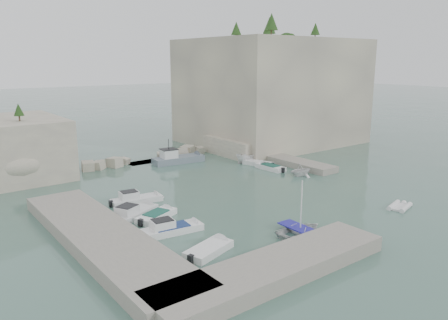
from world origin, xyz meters
TOP-DOWN VIEW (x-y plane):
  - ground at (0.00, 0.00)m, footprint 400.00×400.00m
  - cliff_east at (23.00, 23.00)m, footprint 26.00×22.00m
  - cliff_terrace at (13.00, 18.00)m, footprint 8.00×10.00m
  - quay_west at (-17.00, -1.00)m, footprint 5.00×24.00m
  - quay_south at (-10.00, -12.50)m, footprint 18.00×4.00m
  - ledge_east at (13.50, 10.00)m, footprint 3.00×16.00m
  - breakwater at (-1.00, 22.00)m, footprint 28.00×3.00m
  - motorboat_a at (-10.36, 6.65)m, footprint 5.62×2.25m
  - motorboat_b at (-12.41, 3.22)m, footprint 5.93×4.10m
  - motorboat_c at (-11.00, 1.50)m, footprint 4.72×3.19m
  - motorboat_d at (-11.59, -2.12)m, footprint 5.82×2.35m
  - motorboat_e at (-11.40, -7.08)m, footprint 4.70×3.02m
  - rowboat at (-3.41, -8.66)m, footprint 4.36×3.15m
  - inflatable_dinghy at (8.76, -10.07)m, footprint 3.21×2.11m
  - tender_east_a at (10.16, 3.90)m, footprint 3.50×3.13m
  - tender_east_b at (9.36, 8.43)m, footprint 1.75×4.68m
  - tender_east_c at (9.66, 11.05)m, footprint 2.79×4.86m
  - tender_east_d at (9.86, 13.25)m, footprint 4.45×1.75m
  - work_boat at (1.98, 18.88)m, footprint 7.95×3.12m
  - rowboat_mast at (-3.41, -8.66)m, footprint 0.10×0.10m
  - vegetation at (17.83, 24.40)m, footprint 53.48×13.88m

SIDE VIEW (x-z plane):
  - ground at x=0.00m, z-range 0.00..0.00m
  - motorboat_a at x=-10.36m, z-range -0.70..0.70m
  - motorboat_b at x=-12.41m, z-range -0.70..0.70m
  - motorboat_c at x=-11.00m, z-range -0.35..0.35m
  - motorboat_d at x=-11.59m, z-range -0.70..0.70m
  - motorboat_e at x=-11.40m, z-range -0.35..0.35m
  - rowboat at x=-3.41m, z-range -0.45..0.45m
  - inflatable_dinghy at x=8.76m, z-range -0.22..0.22m
  - tender_east_a at x=10.16m, z-range -0.83..0.83m
  - tender_east_b at x=9.36m, z-range -0.35..0.35m
  - tender_east_c at x=9.66m, z-range -0.35..0.35m
  - tender_east_d at x=9.86m, z-range -0.85..0.85m
  - work_boat at x=1.98m, z-range -1.10..1.10m
  - ledge_east at x=13.50m, z-range 0.00..0.80m
  - quay_west at x=-17.00m, z-range 0.00..1.10m
  - quay_south at x=-10.00m, z-range 0.00..1.10m
  - breakwater at x=-1.00m, z-range 0.00..1.40m
  - cliff_terrace at x=13.00m, z-range 0.00..2.50m
  - rowboat_mast at x=-3.41m, z-range 0.45..4.65m
  - cliff_east at x=23.00m, z-range 0.00..17.00m
  - vegetation at x=17.83m, z-range 11.23..24.63m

